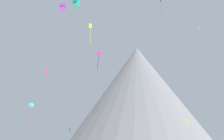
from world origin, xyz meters
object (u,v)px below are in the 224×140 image
object	(u,v)px
rock_massif	(140,97)
kite_indigo_high	(161,3)
kite_magenta_mid	(99,55)
kite_cyan_low	(31,106)
kite_teal_high	(76,3)
kite_red_mid	(47,72)
kite_blue_low	(22,120)
kite_black_low	(70,130)
kite_gold_high	(199,27)
kite_violet_high	(62,7)
kite_orange_low	(186,121)
kite_yellow_high	(90,29)

from	to	relation	value
rock_massif	kite_indigo_high	bearing A→B (deg)	-91.19
kite_magenta_mid	kite_cyan_low	xyz separation A→B (m)	(-16.71, 8.33, -10.27)
rock_massif	kite_magenta_mid	world-z (taller)	rock_massif
kite_teal_high	kite_red_mid	size ratio (longest dim) A/B	1.22
kite_magenta_mid	kite_blue_low	bearing A→B (deg)	-165.86
kite_magenta_mid	kite_black_low	xyz separation A→B (m)	(-10.64, 33.47, -14.84)
kite_black_low	kite_blue_low	bearing A→B (deg)	130.27
kite_red_mid	kite_teal_high	bearing A→B (deg)	-119.18
kite_magenta_mid	kite_cyan_low	distance (m)	21.31
kite_indigo_high	kite_black_low	world-z (taller)	kite_indigo_high
kite_teal_high	kite_red_mid	distance (m)	20.34
kite_gold_high	kite_violet_high	bearing A→B (deg)	-15.55
kite_black_low	kite_indigo_high	bearing A→B (deg)	-130.85
kite_orange_low	kite_magenta_mid	bearing A→B (deg)	-2.07
kite_blue_low	kite_indigo_high	xyz separation A→B (m)	(40.06, -13.87, 30.91)
kite_magenta_mid	kite_blue_low	distance (m)	35.12
kite_magenta_mid	kite_indigo_high	size ratio (longest dim) A/B	0.85
kite_orange_low	kite_indigo_high	world-z (taller)	kite_indigo_high
kite_yellow_high	kite_red_mid	world-z (taller)	kite_yellow_high
kite_magenta_mid	kite_indigo_high	world-z (taller)	kite_indigo_high
kite_gold_high	kite_black_low	xyz separation A→B (m)	(-38.07, 22.03, -27.25)
rock_massif	kite_red_mid	bearing A→B (deg)	-117.66
kite_gold_high	kite_indigo_high	size ratio (longest dim) A/B	0.24
rock_massif	kite_magenta_mid	bearing A→B (deg)	-103.47
kite_gold_high	kite_blue_low	bearing A→B (deg)	-45.37
kite_yellow_high	kite_violet_high	size ratio (longest dim) A/B	3.35
kite_gold_high	kite_red_mid	world-z (taller)	kite_gold_high
kite_magenta_mid	kite_teal_high	world-z (taller)	kite_teal_high
kite_indigo_high	kite_orange_low	bearing A→B (deg)	-18.28
kite_red_mid	kite_black_low	xyz separation A→B (m)	(3.96, 20.52, -14.51)
kite_teal_high	kite_violet_high	world-z (taller)	kite_teal_high
kite_cyan_low	kite_teal_high	size ratio (longest dim) A/B	0.99
kite_orange_low	kite_yellow_high	distance (m)	39.06
kite_gold_high	kite_blue_low	size ratio (longest dim) A/B	1.20
kite_yellow_high	kite_blue_low	size ratio (longest dim) A/B	5.50
kite_yellow_high	kite_teal_high	world-z (taller)	kite_teal_high
kite_orange_low	kite_yellow_high	bearing A→B (deg)	-9.20
kite_indigo_high	kite_violet_high	distance (m)	27.67
kite_orange_low	kite_violet_high	world-z (taller)	kite_violet_high
kite_magenta_mid	kite_orange_low	bearing A→B (deg)	99.99
kite_magenta_mid	kite_orange_low	distance (m)	35.77
kite_blue_low	kite_violet_high	world-z (taller)	kite_violet_high
kite_magenta_mid	kite_indigo_high	xyz separation A→B (m)	(16.63, 9.12, 18.41)
kite_teal_high	rock_massif	bearing A→B (deg)	-85.65
kite_teal_high	kite_red_mid	bearing A→B (deg)	-5.80
rock_massif	kite_yellow_high	xyz separation A→B (m)	(-20.32, -71.73, 4.84)
kite_blue_low	kite_black_low	distance (m)	16.70
kite_yellow_high	rock_massif	bearing A→B (deg)	-83.83
kite_yellow_high	kite_orange_low	bearing A→B (deg)	-123.74
rock_massif	kite_indigo_high	world-z (taller)	rock_massif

